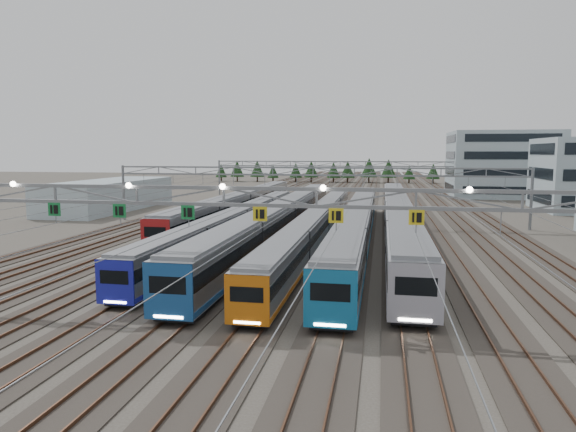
% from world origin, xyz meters
% --- Properties ---
extents(ground, '(400.00, 400.00, 0.00)m').
position_xyz_m(ground, '(0.00, 0.00, 0.00)').
color(ground, '#47423A').
rests_on(ground, ground).
extents(track_bed, '(54.00, 260.00, 5.42)m').
position_xyz_m(track_bed, '(0.00, 100.00, 1.49)').
color(track_bed, '#2D2823').
rests_on(track_bed, ground).
extents(train_a, '(2.91, 59.29, 3.79)m').
position_xyz_m(train_a, '(-11.25, 43.98, 2.14)').
color(train_a, black).
rests_on(train_a, ground).
extents(train_b, '(2.56, 54.24, 3.33)m').
position_xyz_m(train_b, '(-6.75, 25.96, 1.91)').
color(train_b, black).
rests_on(train_b, ground).
extents(train_c, '(2.95, 67.41, 3.84)m').
position_xyz_m(train_c, '(-2.25, 30.24, 2.17)').
color(train_c, black).
rests_on(train_c, ground).
extents(train_d, '(2.56, 62.00, 3.32)m').
position_xyz_m(train_d, '(2.25, 27.61, 1.91)').
color(train_d, black).
rests_on(train_d, ground).
extents(train_e, '(2.91, 60.69, 3.79)m').
position_xyz_m(train_e, '(6.75, 27.17, 2.15)').
color(train_e, black).
rests_on(train_e, ground).
extents(train_f, '(3.06, 68.84, 3.99)m').
position_xyz_m(train_f, '(11.25, 32.81, 2.25)').
color(train_f, black).
rests_on(train_f, ground).
extents(gantry_near, '(56.36, 0.61, 8.08)m').
position_xyz_m(gantry_near, '(-0.05, -0.12, 7.09)').
color(gantry_near, slate).
rests_on(gantry_near, ground).
extents(gantry_mid, '(56.36, 0.36, 8.00)m').
position_xyz_m(gantry_mid, '(0.00, 40.00, 6.39)').
color(gantry_mid, slate).
rests_on(gantry_mid, ground).
extents(gantry_far, '(56.36, 0.36, 8.00)m').
position_xyz_m(gantry_far, '(0.00, 85.00, 6.39)').
color(gantry_far, slate).
rests_on(gantry_far, ground).
extents(depot_bldg_north, '(22.00, 18.00, 14.45)m').
position_xyz_m(depot_bldg_north, '(35.30, 91.96, 7.22)').
color(depot_bldg_north, '#9EB4BD').
rests_on(depot_bldg_north, ground).
extents(west_shed, '(10.00, 30.00, 5.01)m').
position_xyz_m(west_shed, '(-37.29, 52.46, 2.50)').
color(west_shed, '#9EB4BD').
rests_on(west_shed, ground).
extents(treeline, '(81.20, 5.60, 7.02)m').
position_xyz_m(treeline, '(-7.20, 138.42, 4.23)').
color(treeline, '#332114').
rests_on(treeline, ground).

